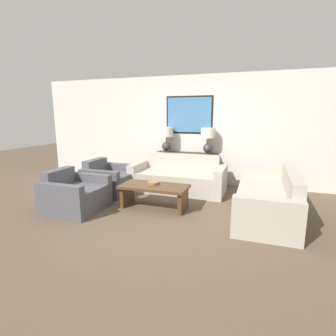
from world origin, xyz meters
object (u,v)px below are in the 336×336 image
object	(u,v)px
table_lamp_left	(166,136)
couch_by_back_wall	(178,179)
console_table	(186,168)
couch_by_side	(268,201)
armchair_near_camera	(75,195)
coffee_table	(154,191)
table_lamp_right	(208,138)
decorative_bowl	(153,183)
armchair_near_back_wall	(109,181)

from	to	relation	value
table_lamp_left	couch_by_back_wall	bearing A→B (deg)	-51.34
console_table	table_lamp_left	xyz separation A→B (m)	(-0.53, 0.00, 0.78)
couch_by_side	armchair_near_camera	xyz separation A→B (m)	(-3.31, -0.82, -0.01)
table_lamp_left	coffee_table	world-z (taller)	table_lamp_left
table_lamp_left	table_lamp_right	distance (m)	1.05
table_lamp_left	table_lamp_right	bearing A→B (deg)	0.00
armchair_near_camera	coffee_table	bearing A→B (deg)	23.32
console_table	table_lamp_left	world-z (taller)	table_lamp_left
table_lamp_right	decorative_bowl	bearing A→B (deg)	-110.03
decorative_bowl	console_table	bearing A→B (deg)	85.72
decorative_bowl	armchair_near_camera	world-z (taller)	armchair_near_camera
table_lamp_right	coffee_table	distance (m)	2.15
table_lamp_left	armchair_near_camera	xyz separation A→B (m)	(-0.89, -2.45, -0.90)
table_lamp_right	decorative_bowl	distance (m)	2.06
coffee_table	armchair_near_camera	xyz separation A→B (m)	(-1.32, -0.57, -0.05)
table_lamp_left	couch_by_back_wall	distance (m)	1.23
console_table	couch_by_side	world-z (taller)	couch_by_side
couch_by_side	armchair_near_camera	bearing A→B (deg)	-166.09
couch_by_side	armchair_near_camera	size ratio (longest dim) A/B	2.15
console_table	table_lamp_right	bearing A→B (deg)	0.00
couch_by_back_wall	decorative_bowl	size ratio (longest dim) A/B	9.53
couch_by_side	console_table	bearing A→B (deg)	139.31
couch_by_side	table_lamp_right	bearing A→B (deg)	130.00
console_table	decorative_bowl	bearing A→B (deg)	-94.28
couch_by_back_wall	decorative_bowl	xyz separation A→B (m)	(-0.14, -1.16, 0.18)
decorative_bowl	armchair_near_back_wall	size ratio (longest dim) A/B	0.23
coffee_table	armchair_near_back_wall	distance (m)	1.44
table_lamp_right	coffee_table	xyz separation A→B (m)	(-0.62, -1.88, -0.85)
table_lamp_right	armchair_near_back_wall	size ratio (longest dim) A/B	0.63
table_lamp_left	coffee_table	size ratio (longest dim) A/B	0.49
couch_by_back_wall	armchair_near_camera	world-z (taller)	couch_by_back_wall
couch_by_side	decorative_bowl	bearing A→B (deg)	-174.57
table_lamp_right	decorative_bowl	xyz separation A→B (m)	(-0.66, -1.82, -0.72)
couch_by_back_wall	armchair_near_back_wall	bearing A→B (deg)	-155.40
couch_by_back_wall	decorative_bowl	world-z (taller)	couch_by_back_wall
couch_by_side	armchair_near_back_wall	size ratio (longest dim) A/B	2.15
armchair_near_back_wall	decorative_bowl	bearing A→B (deg)	-21.86
couch_by_side	decorative_bowl	xyz separation A→B (m)	(-2.03, -0.19, 0.18)
couch_by_side	armchair_near_back_wall	distance (m)	3.32
armchair_near_camera	couch_by_side	bearing A→B (deg)	13.91
table_lamp_left	couch_by_back_wall	size ratio (longest dim) A/B	0.29
console_table	armchair_near_camera	xyz separation A→B (m)	(-1.41, -2.45, -0.12)
armchair_near_camera	decorative_bowl	bearing A→B (deg)	26.09
decorative_bowl	armchair_near_camera	xyz separation A→B (m)	(-1.28, -0.63, -0.19)
couch_by_back_wall	coffee_table	distance (m)	1.22
table_lamp_left	armchair_near_back_wall	distance (m)	1.82
coffee_table	armchair_near_back_wall	xyz separation A→B (m)	(-1.32, 0.57, -0.05)
armchair_near_camera	armchair_near_back_wall	bearing A→B (deg)	90.00
console_table	table_lamp_right	xyz separation A→B (m)	(0.53, 0.00, 0.78)
table_lamp_left	table_lamp_right	size ratio (longest dim) A/B	1.00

